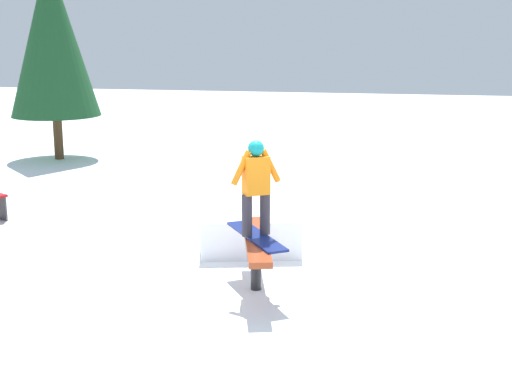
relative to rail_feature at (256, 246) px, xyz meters
name	(u,v)px	position (x,y,z in m)	size (l,w,h in m)	color
ground_plane	(256,289)	(0.00, 0.00, -0.60)	(60.00, 60.00, 0.00)	white
rail_feature	(256,246)	(0.00, 0.00, 0.00)	(2.08, 0.80, 0.71)	black
snow_kicker_ramp	(249,226)	(-1.98, -0.52, -0.31)	(1.80, 1.50, 0.59)	white
main_rider_on_rail	(256,192)	(0.00, 0.00, 0.72)	(1.38, 1.04, 1.27)	navy
pine_tree_far	(52,37)	(-8.46, -7.04, 2.56)	(2.29, 2.29, 5.20)	#4C331E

